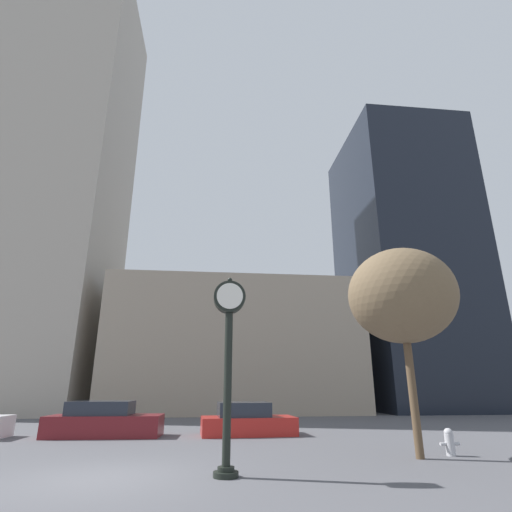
# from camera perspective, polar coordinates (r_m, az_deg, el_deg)

# --- Properties ---
(ground_plane) EXTENTS (200.00, 200.00, 0.00)m
(ground_plane) POSITION_cam_1_polar(r_m,az_deg,el_deg) (10.74, -21.28, -27.50)
(ground_plane) COLOR #515156
(building_tall_tower) EXTENTS (10.56, 12.00, 40.59)m
(building_tall_tower) POSITION_cam_1_polar(r_m,az_deg,el_deg) (41.47, -26.21, 10.20)
(building_tall_tower) COLOR #ADA393
(building_tall_tower) RESTS_ON ground_plane
(building_storefront_row) EXTENTS (19.11, 12.00, 9.90)m
(building_storefront_row) POSITION_cam_1_polar(r_m,az_deg,el_deg) (34.48, -3.23, -13.06)
(building_storefront_row) COLOR gray
(building_storefront_row) RESTS_ON ground_plane
(building_glass_modern) EXTENTS (9.90, 12.00, 25.90)m
(building_glass_modern) POSITION_cam_1_polar(r_m,az_deg,el_deg) (40.22, 20.48, -1.04)
(building_glass_modern) COLOR black
(building_glass_modern) RESTS_ON ground_plane
(street_clock) EXTENTS (0.81, 0.58, 4.65)m
(street_clock) POSITION_cam_1_polar(r_m,az_deg,el_deg) (10.16, -3.94, -12.20)
(street_clock) COLOR black
(street_clock) RESTS_ON ground_plane
(car_maroon) EXTENTS (4.56, 1.87, 1.37)m
(car_maroon) POSITION_cam_1_polar(r_m,az_deg,el_deg) (18.61, -20.89, -21.24)
(car_maroon) COLOR maroon
(car_maroon) RESTS_ON ground_plane
(car_red) EXTENTS (4.01, 2.12, 1.30)m
(car_red) POSITION_cam_1_polar(r_m,az_deg,el_deg) (18.22, -1.32, -22.53)
(car_red) COLOR red
(car_red) RESTS_ON ground_plane
(fire_hydrant_near) EXTENTS (0.60, 0.26, 0.76)m
(fire_hydrant_near) POSITION_cam_1_polar(r_m,az_deg,el_deg) (14.27, 25.91, -22.75)
(fire_hydrant_near) COLOR #B7B7BC
(fire_hydrant_near) RESTS_ON ground_plane
(bare_tree) EXTENTS (3.34, 3.34, 6.21)m
(bare_tree) POSITION_cam_1_polar(r_m,az_deg,el_deg) (13.58, 20.08, -5.38)
(bare_tree) COLOR brown
(bare_tree) RESTS_ON ground_plane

